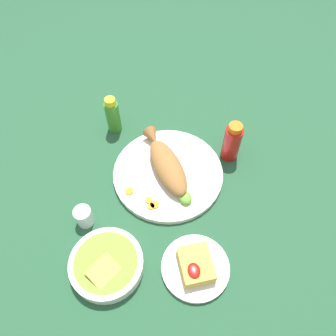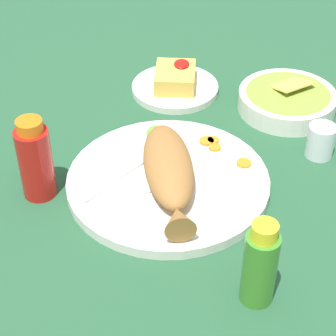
{
  "view_description": "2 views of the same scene",
  "coord_description": "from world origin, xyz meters",
  "px_view_note": "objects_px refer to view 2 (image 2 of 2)",
  "views": [
    {
      "loc": [
        0.54,
        -0.12,
        0.85
      ],
      "look_at": [
        0.0,
        0.0,
        0.04
      ],
      "focal_mm": 35.0,
      "sensor_mm": 36.0,
      "label": 1
    },
    {
      "loc": [
        -0.77,
        -0.05,
        0.66
      ],
      "look_at": [
        0.0,
        0.0,
        0.04
      ],
      "focal_mm": 65.0,
      "sensor_mm": 36.0,
      "label": 2
    }
  ],
  "objects_px": {
    "side_plate_fries": "(175,88)",
    "main_plate": "(168,182)",
    "salt_cup": "(320,143)",
    "fork_near": "(124,197)",
    "hot_sauce_bottle_red": "(35,160)",
    "fork_far": "(115,179)",
    "guacamole_bowl": "(287,100)",
    "fried_fish": "(169,170)",
    "hot_sauce_bottle_green": "(260,265)"
  },
  "relations": [
    {
      "from": "fork_near",
      "to": "guacamole_bowl",
      "type": "xyz_separation_m",
      "value": [
        0.3,
        -0.28,
        0.0
      ]
    },
    {
      "from": "hot_sauce_bottle_red",
      "to": "salt_cup",
      "type": "bearing_deg",
      "value": -74.01
    },
    {
      "from": "salt_cup",
      "to": "guacamole_bowl",
      "type": "bearing_deg",
      "value": 17.48
    },
    {
      "from": "main_plate",
      "to": "hot_sauce_bottle_red",
      "type": "xyz_separation_m",
      "value": [
        -0.03,
        0.21,
        0.06
      ]
    },
    {
      "from": "fork_near",
      "to": "hot_sauce_bottle_red",
      "type": "distance_m",
      "value": 0.15
    },
    {
      "from": "fork_near",
      "to": "fork_far",
      "type": "bearing_deg",
      "value": -90.09
    },
    {
      "from": "hot_sauce_bottle_green",
      "to": "side_plate_fries",
      "type": "distance_m",
      "value": 0.55
    },
    {
      "from": "fork_far",
      "to": "side_plate_fries",
      "type": "distance_m",
      "value": 0.32
    },
    {
      "from": "side_plate_fries",
      "to": "main_plate",
      "type": "bearing_deg",
      "value": -178.88
    },
    {
      "from": "side_plate_fries",
      "to": "fork_far",
      "type": "bearing_deg",
      "value": 165.47
    },
    {
      "from": "main_plate",
      "to": "hot_sauce_bottle_red",
      "type": "height_order",
      "value": "hot_sauce_bottle_red"
    },
    {
      "from": "fork_far",
      "to": "side_plate_fries",
      "type": "relative_size",
      "value": 0.86
    },
    {
      "from": "hot_sauce_bottle_red",
      "to": "salt_cup",
      "type": "relative_size",
      "value": 2.36
    },
    {
      "from": "fork_near",
      "to": "side_plate_fries",
      "type": "relative_size",
      "value": 0.97
    },
    {
      "from": "main_plate",
      "to": "salt_cup",
      "type": "bearing_deg",
      "value": -68.48
    },
    {
      "from": "main_plate",
      "to": "salt_cup",
      "type": "height_order",
      "value": "salt_cup"
    },
    {
      "from": "salt_cup",
      "to": "side_plate_fries",
      "type": "bearing_deg",
      "value": 53.54
    },
    {
      "from": "fried_fish",
      "to": "fork_far",
      "type": "bearing_deg",
      "value": 79.09
    },
    {
      "from": "fried_fish",
      "to": "salt_cup",
      "type": "bearing_deg",
      "value": -76.49
    },
    {
      "from": "fork_far",
      "to": "side_plate_fries",
      "type": "xyz_separation_m",
      "value": [
        0.31,
        -0.08,
        -0.01
      ]
    },
    {
      "from": "guacamole_bowl",
      "to": "hot_sauce_bottle_green",
      "type": "bearing_deg",
      "value": 170.36
    },
    {
      "from": "fried_fish",
      "to": "fork_near",
      "type": "height_order",
      "value": "fried_fish"
    },
    {
      "from": "hot_sauce_bottle_green",
      "to": "salt_cup",
      "type": "relative_size",
      "value": 2.26
    },
    {
      "from": "hot_sauce_bottle_red",
      "to": "hot_sauce_bottle_green",
      "type": "height_order",
      "value": "hot_sauce_bottle_red"
    },
    {
      "from": "salt_cup",
      "to": "guacamole_bowl",
      "type": "height_order",
      "value": "salt_cup"
    },
    {
      "from": "fried_fish",
      "to": "side_plate_fries",
      "type": "relative_size",
      "value": 1.51
    },
    {
      "from": "hot_sauce_bottle_red",
      "to": "side_plate_fries",
      "type": "distance_m",
      "value": 0.39
    },
    {
      "from": "fried_fish",
      "to": "salt_cup",
      "type": "distance_m",
      "value": 0.28
    },
    {
      "from": "fried_fish",
      "to": "side_plate_fries",
      "type": "distance_m",
      "value": 0.32
    },
    {
      "from": "guacamole_bowl",
      "to": "hot_sauce_bottle_red",
      "type": "bearing_deg",
      "value": 123.29
    },
    {
      "from": "hot_sauce_bottle_green",
      "to": "salt_cup",
      "type": "distance_m",
      "value": 0.35
    },
    {
      "from": "main_plate",
      "to": "guacamole_bowl",
      "type": "xyz_separation_m",
      "value": [
        0.25,
        -0.22,
        0.01
      ]
    },
    {
      "from": "hot_sauce_bottle_red",
      "to": "main_plate",
      "type": "bearing_deg",
      "value": -81.38
    },
    {
      "from": "fork_far",
      "to": "guacamole_bowl",
      "type": "bearing_deg",
      "value": 169.89
    },
    {
      "from": "salt_cup",
      "to": "guacamole_bowl",
      "type": "distance_m",
      "value": 0.15
    },
    {
      "from": "fried_fish",
      "to": "hot_sauce_bottle_red",
      "type": "xyz_separation_m",
      "value": [
        -0.02,
        0.21,
        0.02
      ]
    },
    {
      "from": "side_plate_fries",
      "to": "guacamole_bowl",
      "type": "relative_size",
      "value": 0.93
    },
    {
      "from": "hot_sauce_bottle_red",
      "to": "fried_fish",
      "type": "bearing_deg",
      "value": -85.1
    },
    {
      "from": "fried_fish",
      "to": "hot_sauce_bottle_green",
      "type": "xyz_separation_m",
      "value": [
        -0.21,
        -0.13,
        0.02
      ]
    },
    {
      "from": "salt_cup",
      "to": "side_plate_fries",
      "type": "xyz_separation_m",
      "value": [
        0.2,
        0.27,
        -0.02
      ]
    },
    {
      "from": "fried_fish",
      "to": "fork_near",
      "type": "xyz_separation_m",
      "value": [
        -0.04,
        0.07,
        -0.02
      ]
    },
    {
      "from": "fried_fish",
      "to": "fork_far",
      "type": "xyz_separation_m",
      "value": [
        0.0,
        0.09,
        -0.02
      ]
    },
    {
      "from": "fork_far",
      "to": "hot_sauce_bottle_red",
      "type": "relative_size",
      "value": 1.06
    },
    {
      "from": "salt_cup",
      "to": "side_plate_fries",
      "type": "distance_m",
      "value": 0.33
    },
    {
      "from": "main_plate",
      "to": "hot_sauce_bottle_green",
      "type": "bearing_deg",
      "value": -149.04
    },
    {
      "from": "fork_near",
      "to": "hot_sauce_bottle_green",
      "type": "bearing_deg",
      "value": 112.98
    },
    {
      "from": "fried_fish",
      "to": "guacamole_bowl",
      "type": "relative_size",
      "value": 1.41
    },
    {
      "from": "fried_fish",
      "to": "side_plate_fries",
      "type": "height_order",
      "value": "fried_fish"
    },
    {
      "from": "hot_sauce_bottle_green",
      "to": "side_plate_fries",
      "type": "height_order",
      "value": "hot_sauce_bottle_green"
    },
    {
      "from": "fried_fish",
      "to": "hot_sauce_bottle_green",
      "type": "distance_m",
      "value": 0.25
    }
  ]
}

